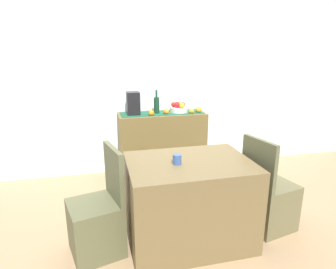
{
  "coord_description": "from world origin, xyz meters",
  "views": [
    {
      "loc": [
        -0.69,
        -2.69,
        1.62
      ],
      "look_at": [
        0.04,
        0.35,
        0.72
      ],
      "focal_mm": 30.7,
      "sensor_mm": 36.0,
      "label": 1
    }
  ],
  "objects_px": {
    "wine_bottle": "(157,105)",
    "dining_table": "(189,201)",
    "chair_near_window": "(97,223)",
    "chair_by_corner": "(268,201)",
    "fruit_bowl": "(179,110)",
    "coffee_maker": "(133,103)",
    "sideboard_console": "(162,144)",
    "coffee_cup": "(177,159)"
  },
  "relations": [
    {
      "from": "wine_bottle",
      "to": "dining_table",
      "type": "bearing_deg",
      "value": -90.42
    },
    {
      "from": "chair_near_window",
      "to": "chair_by_corner",
      "type": "bearing_deg",
      "value": -0.28
    },
    {
      "from": "fruit_bowl",
      "to": "wine_bottle",
      "type": "xyz_separation_m",
      "value": [
        -0.3,
        -0.0,
        0.08
      ]
    },
    {
      "from": "coffee_maker",
      "to": "chair_near_window",
      "type": "height_order",
      "value": "coffee_maker"
    },
    {
      "from": "dining_table",
      "to": "chair_by_corner",
      "type": "height_order",
      "value": "chair_by_corner"
    },
    {
      "from": "sideboard_console",
      "to": "wine_bottle",
      "type": "xyz_separation_m",
      "value": [
        -0.07,
        -0.0,
        0.54
      ]
    },
    {
      "from": "sideboard_console",
      "to": "fruit_bowl",
      "type": "distance_m",
      "value": 0.52
    },
    {
      "from": "fruit_bowl",
      "to": "dining_table",
      "type": "relative_size",
      "value": 0.23
    },
    {
      "from": "wine_bottle",
      "to": "coffee_cup",
      "type": "bearing_deg",
      "value": -94.92
    },
    {
      "from": "sideboard_console",
      "to": "wine_bottle",
      "type": "bearing_deg",
      "value": -180.0
    },
    {
      "from": "chair_near_window",
      "to": "chair_by_corner",
      "type": "relative_size",
      "value": 1.0
    },
    {
      "from": "coffee_maker",
      "to": "dining_table",
      "type": "distance_m",
      "value": 1.62
    },
    {
      "from": "dining_table",
      "to": "coffee_cup",
      "type": "distance_m",
      "value": 0.43
    },
    {
      "from": "coffee_cup",
      "to": "chair_by_corner",
      "type": "bearing_deg",
      "value": 1.57
    },
    {
      "from": "fruit_bowl",
      "to": "dining_table",
      "type": "distance_m",
      "value": 1.58
    },
    {
      "from": "wine_bottle",
      "to": "dining_table",
      "type": "xyz_separation_m",
      "value": [
        -0.01,
        -1.46,
        -0.6
      ]
    },
    {
      "from": "chair_by_corner",
      "to": "wine_bottle",
      "type": "bearing_deg",
      "value": 117.89
    },
    {
      "from": "wine_bottle",
      "to": "chair_near_window",
      "type": "height_order",
      "value": "wine_bottle"
    },
    {
      "from": "dining_table",
      "to": "chair_near_window",
      "type": "distance_m",
      "value": 0.79
    },
    {
      "from": "dining_table",
      "to": "coffee_maker",
      "type": "bearing_deg",
      "value": 101.32
    },
    {
      "from": "fruit_bowl",
      "to": "chair_near_window",
      "type": "distance_m",
      "value": 1.93
    },
    {
      "from": "wine_bottle",
      "to": "coffee_cup",
      "type": "xyz_separation_m",
      "value": [
        -0.13,
        -1.49,
        -0.19
      ]
    },
    {
      "from": "dining_table",
      "to": "chair_near_window",
      "type": "bearing_deg",
      "value": 179.7
    },
    {
      "from": "fruit_bowl",
      "to": "chair_near_window",
      "type": "relative_size",
      "value": 0.26
    },
    {
      "from": "wine_bottle",
      "to": "chair_by_corner",
      "type": "xyz_separation_m",
      "value": [
        0.77,
        -1.46,
        -0.7
      ]
    },
    {
      "from": "sideboard_console",
      "to": "coffee_cup",
      "type": "xyz_separation_m",
      "value": [
        -0.2,
        -1.49,
        0.35
      ]
    },
    {
      "from": "wine_bottle",
      "to": "coffee_cup",
      "type": "height_order",
      "value": "wine_bottle"
    },
    {
      "from": "coffee_maker",
      "to": "chair_by_corner",
      "type": "relative_size",
      "value": 0.32
    },
    {
      "from": "fruit_bowl",
      "to": "chair_by_corner",
      "type": "height_order",
      "value": "fruit_bowl"
    },
    {
      "from": "coffee_cup",
      "to": "dining_table",
      "type": "bearing_deg",
      "value": 13.56
    },
    {
      "from": "coffee_maker",
      "to": "fruit_bowl",
      "type": "bearing_deg",
      "value": 0.0
    },
    {
      "from": "chair_near_window",
      "to": "chair_by_corner",
      "type": "xyz_separation_m",
      "value": [
        1.57,
        -0.01,
        0.0
      ]
    },
    {
      "from": "fruit_bowl",
      "to": "chair_by_corner",
      "type": "xyz_separation_m",
      "value": [
        0.47,
        -1.46,
        -0.62
      ]
    },
    {
      "from": "wine_bottle",
      "to": "coffee_maker",
      "type": "relative_size",
      "value": 1.06
    },
    {
      "from": "fruit_bowl",
      "to": "dining_table",
      "type": "bearing_deg",
      "value": -102.03
    },
    {
      "from": "sideboard_console",
      "to": "coffee_maker",
      "type": "bearing_deg",
      "value": 180.0
    },
    {
      "from": "coffee_maker",
      "to": "coffee_cup",
      "type": "height_order",
      "value": "coffee_maker"
    },
    {
      "from": "dining_table",
      "to": "chair_by_corner",
      "type": "bearing_deg",
      "value": -0.26
    },
    {
      "from": "fruit_bowl",
      "to": "chair_by_corner",
      "type": "relative_size",
      "value": 0.26
    },
    {
      "from": "fruit_bowl",
      "to": "coffee_cup",
      "type": "bearing_deg",
      "value": -106.06
    },
    {
      "from": "coffee_maker",
      "to": "wine_bottle",
      "type": "bearing_deg",
      "value": -0.0
    },
    {
      "from": "coffee_maker",
      "to": "coffee_cup",
      "type": "xyz_separation_m",
      "value": [
        0.18,
        -1.49,
        -0.22
      ]
    }
  ]
}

